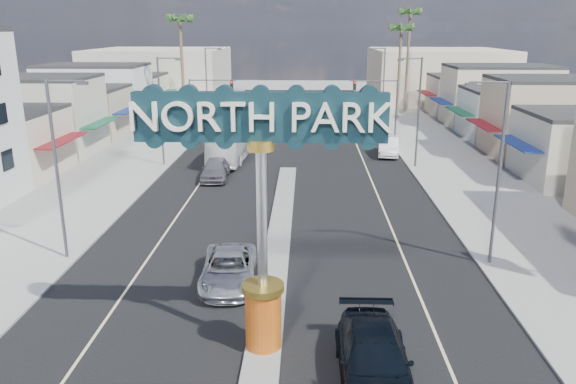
# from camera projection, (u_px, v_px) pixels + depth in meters

# --- Properties ---
(ground) EXTENTS (160.00, 160.00, 0.00)m
(ground) POSITION_uv_depth(u_px,v_px,m) (289.00, 167.00, 47.30)
(ground) COLOR gray
(ground) RESTS_ON ground
(road) EXTENTS (20.00, 120.00, 0.01)m
(road) POSITION_uv_depth(u_px,v_px,m) (289.00, 166.00, 47.30)
(road) COLOR black
(road) RESTS_ON ground
(median_island) EXTENTS (1.30, 30.00, 0.16)m
(median_island) POSITION_uv_depth(u_px,v_px,m) (279.00, 232.00, 31.94)
(median_island) COLOR gray
(median_island) RESTS_ON ground
(sidewalk_left) EXTENTS (8.00, 120.00, 0.12)m
(sidewalk_left) POSITION_uv_depth(u_px,v_px,m) (124.00, 165.00, 47.73)
(sidewalk_left) COLOR gray
(sidewalk_left) RESTS_ON ground
(sidewalk_right) EXTENTS (8.00, 120.00, 0.12)m
(sidewalk_right) POSITION_uv_depth(u_px,v_px,m) (456.00, 167.00, 46.83)
(sidewalk_right) COLOR gray
(sidewalk_right) RESTS_ON ground
(storefront_row_left) EXTENTS (12.00, 42.00, 6.00)m
(storefront_row_left) POSITION_uv_depth(u_px,v_px,m) (68.00, 108.00, 59.69)
(storefront_row_left) COLOR beige
(storefront_row_left) RESTS_ON ground
(storefront_row_right) EXTENTS (12.00, 42.00, 6.00)m
(storefront_row_right) POSITION_uv_depth(u_px,v_px,m) (524.00, 110.00, 58.15)
(storefront_row_right) COLOR #B7B29E
(storefront_row_right) RESTS_ON ground
(backdrop_far_left) EXTENTS (20.00, 20.00, 8.00)m
(backdrop_far_left) POSITION_uv_depth(u_px,v_px,m) (161.00, 74.00, 90.02)
(backdrop_far_left) COLOR #B7B29E
(backdrop_far_left) RESTS_ON ground
(backdrop_far_right) EXTENTS (20.00, 20.00, 8.00)m
(backdrop_far_right) POSITION_uv_depth(u_px,v_px,m) (437.00, 75.00, 88.61)
(backdrop_far_right) COLOR beige
(backdrop_far_right) RESTS_ON ground
(gateway_sign) EXTENTS (8.20, 1.50, 9.15)m
(gateway_sign) POSITION_uv_depth(u_px,v_px,m) (262.00, 194.00, 18.76)
(gateway_sign) COLOR #BA340E
(gateway_sign) RESTS_ON median_island
(traffic_signal_left) EXTENTS (5.09, 0.45, 6.00)m
(traffic_signal_left) POSITION_uv_depth(u_px,v_px,m) (207.00, 96.00, 59.81)
(traffic_signal_left) COLOR #47474C
(traffic_signal_left) RESTS_ON ground
(traffic_signal_right) EXTENTS (5.09, 0.45, 6.00)m
(traffic_signal_right) POSITION_uv_depth(u_px,v_px,m) (380.00, 96.00, 59.22)
(traffic_signal_right) COLOR #47474C
(traffic_signal_right) RESTS_ON ground
(streetlight_l_near) EXTENTS (2.03, 0.22, 9.00)m
(streetlight_l_near) POSITION_uv_depth(u_px,v_px,m) (59.00, 162.00, 27.03)
(streetlight_l_near) COLOR #47474C
(streetlight_l_near) RESTS_ON ground
(streetlight_l_mid) EXTENTS (2.03, 0.22, 9.00)m
(streetlight_l_mid) POSITION_uv_depth(u_px,v_px,m) (162.00, 106.00, 46.21)
(streetlight_l_mid) COLOR #47474C
(streetlight_l_mid) RESTS_ON ground
(streetlight_l_far) EXTENTS (2.03, 0.22, 9.00)m
(streetlight_l_far) POSITION_uv_depth(u_px,v_px,m) (208.00, 81.00, 67.30)
(streetlight_l_far) COLOR #47474C
(streetlight_l_far) RESTS_ON ground
(streetlight_r_near) EXTENTS (2.03, 0.22, 9.00)m
(streetlight_r_near) POSITION_uv_depth(u_px,v_px,m) (496.00, 165.00, 26.36)
(streetlight_r_near) COLOR #47474C
(streetlight_r_near) RESTS_ON ground
(streetlight_r_mid) EXTENTS (2.03, 0.22, 9.00)m
(streetlight_r_mid) POSITION_uv_depth(u_px,v_px,m) (417.00, 107.00, 45.54)
(streetlight_r_mid) COLOR #47474C
(streetlight_r_mid) RESTS_ON ground
(streetlight_r_far) EXTENTS (2.03, 0.22, 9.00)m
(streetlight_r_far) POSITION_uv_depth(u_px,v_px,m) (382.00, 82.00, 66.63)
(streetlight_r_far) COLOR #47474C
(streetlight_r_far) RESTS_ON ground
(palm_left_far) EXTENTS (2.60, 2.60, 13.10)m
(palm_left_far) POSITION_uv_depth(u_px,v_px,m) (180.00, 25.00, 63.65)
(palm_left_far) COLOR brown
(palm_left_far) RESTS_ON ground
(palm_right_mid) EXTENTS (2.60, 2.60, 12.10)m
(palm_right_mid) POSITION_uv_depth(u_px,v_px,m) (401.00, 33.00, 68.82)
(palm_right_mid) COLOR brown
(palm_right_mid) RESTS_ON ground
(palm_right_far) EXTENTS (2.60, 2.60, 14.10)m
(palm_right_far) POSITION_uv_depth(u_px,v_px,m) (410.00, 19.00, 74.00)
(palm_right_far) COLOR brown
(palm_right_far) RESTS_ON ground
(suv_left) EXTENTS (2.80, 5.44, 1.47)m
(suv_left) POSITION_uv_depth(u_px,v_px,m) (229.00, 269.00, 25.52)
(suv_left) COLOR silver
(suv_left) RESTS_ON ground
(suv_right) EXTENTS (2.37, 5.83, 1.69)m
(suv_right) POSITION_uv_depth(u_px,v_px,m) (374.00, 360.00, 18.31)
(suv_right) COLOR black
(suv_right) RESTS_ON ground
(car_parked_left) EXTENTS (2.09, 4.87, 1.64)m
(car_parked_left) POSITION_uv_depth(u_px,v_px,m) (215.00, 169.00, 43.12)
(car_parked_left) COLOR slate
(car_parked_left) RESTS_ON ground
(car_parked_right) EXTENTS (2.39, 5.18, 1.65)m
(car_parked_right) POSITION_uv_depth(u_px,v_px,m) (389.00, 146.00, 51.23)
(car_parked_right) COLOR white
(car_parked_right) RESTS_ON ground
(city_bus) EXTENTS (3.18, 10.86, 2.99)m
(city_bus) POSITION_uv_depth(u_px,v_px,m) (232.00, 142.00, 49.77)
(city_bus) COLOR white
(city_bus) RESTS_ON ground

